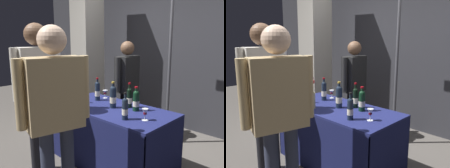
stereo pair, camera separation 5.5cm
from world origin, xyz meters
TOP-DOWN VIEW (x-y plane):
  - ground_plane at (0.00, 0.00)m, footprint 12.00×12.00m
  - back_partition at (0.00, 1.83)m, footprint 7.85×0.12m
  - concrete_pillar at (-1.57, 0.97)m, footprint 0.46×0.46m
  - tasting_table at (0.00, 0.00)m, footprint 1.56×0.76m
  - featured_wine_bottle at (0.29, 0.11)m, footprint 0.08×0.08m
  - display_bottle_0 at (0.01, 0.01)m, footprint 0.08×0.08m
  - display_bottle_1 at (-0.53, -0.21)m, footprint 0.08×0.08m
  - display_bottle_2 at (-0.38, 0.11)m, footprint 0.07×0.07m
  - display_bottle_3 at (0.15, 0.15)m, footprint 0.07×0.07m
  - display_bottle_4 at (0.39, -0.21)m, footprint 0.07×0.07m
  - wine_glass_near_vendor at (0.56, -0.09)m, footprint 0.07×0.07m
  - wine_glass_mid at (-0.39, 0.27)m, footprint 0.07×0.07m
  - flower_vase at (-0.23, -0.24)m, footprint 0.11×0.10m
  - vendor_presenter at (-0.40, 0.76)m, footprint 0.25×0.57m
  - taster_foreground_right at (0.28, -0.99)m, footprint 0.32×0.62m
  - taster_foreground_left at (-0.48, -0.71)m, footprint 0.28×0.56m
  - booth_signpost at (0.18, 1.03)m, footprint 0.52×0.04m

SIDE VIEW (x-z plane):
  - ground_plane at x=0.00m, z-range 0.00..0.00m
  - tasting_table at x=0.00m, z-range 0.15..0.91m
  - wine_glass_mid at x=-0.39m, z-range 0.79..0.90m
  - wine_glass_near_vendor at x=0.56m, z-range 0.79..0.91m
  - display_bottle_4 at x=0.39m, z-range 0.74..1.03m
  - featured_wine_bottle at x=0.29m, z-range 0.74..1.04m
  - display_bottle_3 at x=0.15m, z-range 0.73..1.05m
  - flower_vase at x=-0.23m, z-range 0.69..1.10m
  - display_bottle_2 at x=-0.38m, z-range 0.74..1.06m
  - display_bottle_0 at x=0.01m, z-range 0.74..1.07m
  - display_bottle_1 at x=-0.53m, z-range 0.74..1.09m
  - vendor_presenter at x=-0.40m, z-range 0.15..1.71m
  - taster_foreground_right at x=0.28m, z-range 0.19..1.91m
  - taster_foreground_left at x=-0.48m, z-range 0.19..1.96m
  - booth_signpost at x=0.18m, z-range 0.23..2.60m
  - back_partition at x=0.00m, z-range 0.00..3.08m
  - concrete_pillar at x=-1.57m, z-range 0.00..3.15m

